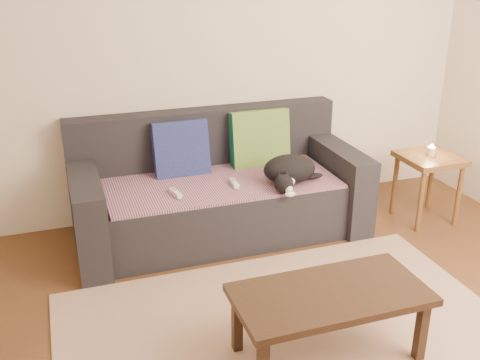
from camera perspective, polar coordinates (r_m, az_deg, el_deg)
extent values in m
cube|color=beige|center=(4.31, -4.20, 13.05)|extent=(4.50, 0.04, 2.60)
cube|color=#232328|center=(4.17, -1.99, -2.95)|extent=(1.70, 0.78, 0.42)
cube|color=#232328|center=(4.37, -3.62, 4.35)|extent=(2.10, 0.18, 0.45)
cube|color=#232328|center=(3.99, -15.20, -3.55)|extent=(0.20, 0.90, 0.60)
cube|color=#232328|center=(4.47, 9.70, -0.19)|extent=(0.20, 0.90, 0.60)
cube|color=#422546|center=(4.06, -1.95, -0.25)|extent=(1.66, 0.74, 0.02)
cube|color=#131852|center=(4.17, -6.02, 3.19)|extent=(0.41, 0.19, 0.42)
cube|color=#0E5D42|center=(4.34, 2.01, 4.07)|extent=(0.46, 0.18, 0.47)
ellipsoid|color=black|center=(4.02, 5.05, 1.13)|extent=(0.46, 0.41, 0.20)
sphere|color=black|center=(3.84, 4.47, -0.38)|extent=(0.17, 0.17, 0.13)
sphere|color=white|center=(3.81, 4.96, -0.93)|extent=(0.07, 0.07, 0.06)
ellipsoid|color=black|center=(4.08, 7.45, 0.40)|extent=(0.16, 0.10, 0.04)
cube|color=white|center=(3.84, -6.56, -1.33)|extent=(0.06, 0.15, 0.03)
cube|color=white|center=(3.98, -0.59, -0.33)|extent=(0.04, 0.15, 0.03)
cube|color=brown|center=(4.53, 18.76, 2.10)|extent=(0.43, 0.43, 0.04)
cylinder|color=brown|center=(4.41, 17.87, -2.12)|extent=(0.04, 0.04, 0.49)
cylinder|color=brown|center=(4.61, 21.31, -1.51)|extent=(0.04, 0.04, 0.49)
cylinder|color=brown|center=(4.66, 15.44, -0.51)|extent=(0.04, 0.04, 0.49)
cylinder|color=brown|center=(4.85, 18.80, 0.00)|extent=(0.04, 0.04, 0.49)
cylinder|color=beige|center=(4.52, 18.85, 2.77)|extent=(0.06, 0.06, 0.07)
sphere|color=#FFBF59|center=(4.50, 18.91, 3.31)|extent=(0.02, 0.02, 0.02)
cube|color=tan|center=(3.19, 5.50, -16.08)|extent=(2.50, 1.80, 0.01)
cube|color=black|center=(2.92, 9.17, -11.43)|extent=(0.99, 0.49, 0.04)
cube|color=black|center=(3.11, 17.92, -14.43)|extent=(0.05, 0.05, 0.35)
cube|color=black|center=(3.03, -0.30, -14.30)|extent=(0.05, 0.05, 0.35)
cube|color=black|center=(3.35, 14.15, -11.02)|extent=(0.05, 0.05, 0.35)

